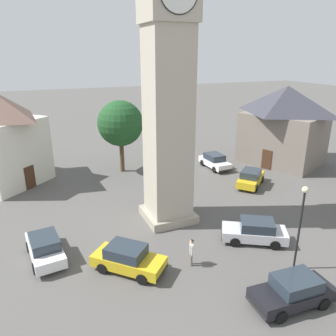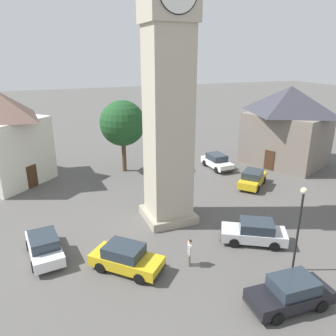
# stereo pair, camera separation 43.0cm
# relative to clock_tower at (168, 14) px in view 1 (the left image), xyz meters

# --- Properties ---
(ground_plane) EXTENTS (200.00, 200.00, 0.00)m
(ground_plane) POSITION_rel_clock_tower_xyz_m (-0.00, -0.00, -13.91)
(ground_plane) COLOR #565451
(clock_tower) EXTENTS (4.20, 4.20, 23.72)m
(clock_tower) POSITION_rel_clock_tower_xyz_m (0.00, 0.00, 0.00)
(clock_tower) COLOR #A59C89
(clock_tower) RESTS_ON ground
(car_blue_kerb) EXTENTS (4.24, 3.96, 1.53)m
(car_blue_kerb) POSITION_rel_clock_tower_xyz_m (9.55, 2.92, -13.15)
(car_blue_kerb) COLOR gold
(car_blue_kerb) RESTS_ON ground
(car_silver_kerb) EXTENTS (4.12, 4.10, 1.53)m
(car_silver_kerb) POSITION_rel_clock_tower_xyz_m (-4.49, -4.89, -13.15)
(car_silver_kerb) COLOR gold
(car_silver_kerb) RESTS_ON ground
(car_red_corner) EXTENTS (2.17, 4.30, 1.53)m
(car_red_corner) POSITION_rel_clock_tower_xyz_m (-8.74, -1.88, -13.15)
(car_red_corner) COLOR white
(car_red_corner) RESTS_ON ground
(car_white_side) EXTENTS (1.92, 4.18, 1.53)m
(car_white_side) POSITION_rel_clock_tower_xyz_m (9.00, 8.52, -13.15)
(car_white_side) COLOR white
(car_white_side) RESTS_ON ground
(car_black_far) EXTENTS (4.22, 1.99, 1.53)m
(car_black_far) POSITION_rel_clock_tower_xyz_m (2.16, -10.58, -13.15)
(car_black_far) COLOR black
(car_black_far) RESTS_ON ground
(car_green_alley) EXTENTS (4.41, 3.56, 1.53)m
(car_green_alley) POSITION_rel_clock_tower_xyz_m (3.94, -5.17, -13.15)
(car_green_alley) COLOR silver
(car_green_alley) RESTS_ON ground
(pedestrian) EXTENTS (0.34, 0.52, 1.69)m
(pedestrian) POSITION_rel_clock_tower_xyz_m (-0.98, -5.84, -12.90)
(pedestrian) COLOR #706656
(pedestrian) RESTS_ON ground
(tree) EXTENTS (4.57, 4.57, 7.34)m
(tree) POSITION_rel_clock_tower_xyz_m (-0.39, 11.36, -8.88)
(tree) COLOR brown
(tree) RESTS_ON ground
(building_corner_back) EXTENTS (9.52, 10.27, 8.44)m
(building_corner_back) POSITION_rel_clock_tower_xyz_m (16.83, 7.39, -9.60)
(building_corner_back) COLOR slate
(building_corner_back) RESTS_ON ground
(lamp_post) EXTENTS (0.36, 0.36, 5.09)m
(lamp_post) POSITION_rel_clock_tower_xyz_m (4.28, -8.42, -10.52)
(lamp_post) COLOR black
(lamp_post) RESTS_ON ground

